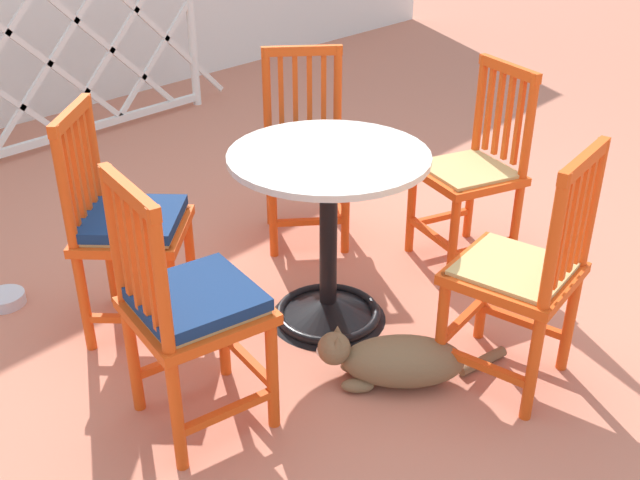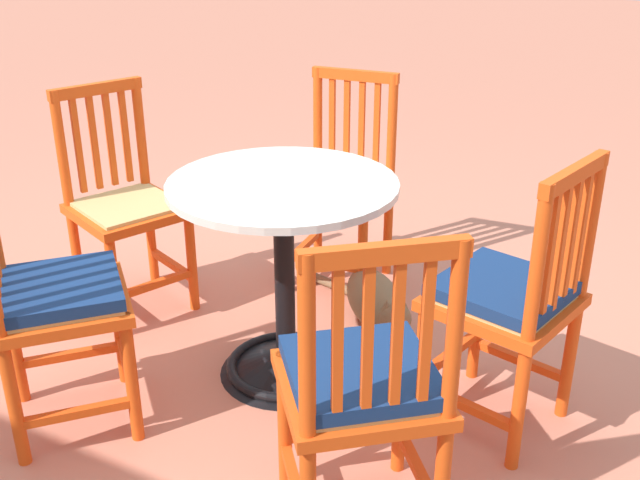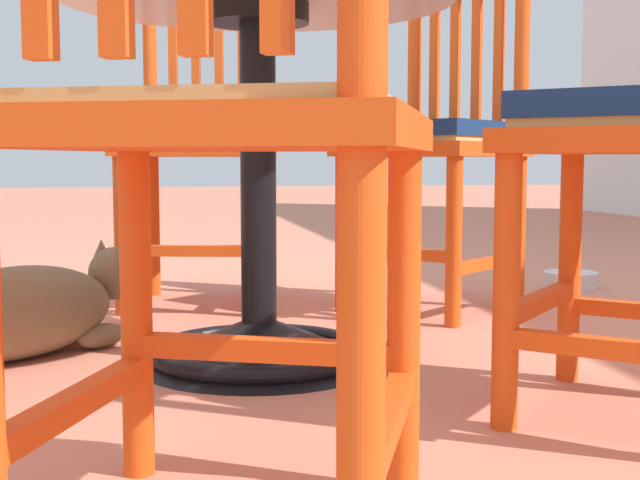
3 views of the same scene
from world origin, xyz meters
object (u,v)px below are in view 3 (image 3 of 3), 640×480
Objects in this scene: cafe_table at (259,221)px; orange_chair_near_fence at (437,144)px; orange_chair_at_corner at (212,129)px; tabby_cat at (34,310)px; orange_chair_tucked_in at (199,145)px; pet_water_bowl at (571,280)px.

orange_chair_near_fence is (-0.54, 0.54, 0.16)m from cafe_table.
orange_chair_at_corner is 1.08m from tabby_cat.
orange_chair_near_fence is (0.21, 0.62, 0.00)m from orange_chair_tucked_in.
pet_water_bowl is (-0.30, 0.55, -0.42)m from orange_chair_near_fence.
orange_chair_near_fence is 1.48× the size of tabby_cat.
cafe_table is at bearing 170.10° from orange_chair_at_corner.
orange_chair_tucked_in is 1.00× the size of orange_chair_near_fence.
orange_chair_tucked_in and orange_chair_near_fence have the same top height.
cafe_table is 4.47× the size of pet_water_bowl.
orange_chair_near_fence is 0.75m from pet_water_bowl.
cafe_table is 0.77m from orange_chair_tucked_in.
orange_chair_near_fence is 1.12m from tabby_cat.
cafe_table reaches higher than tabby_cat.
orange_chair_tucked_in is at bearing 147.83° from tabby_cat.
pet_water_bowl is (-1.66, 1.24, -0.41)m from orange_chair_at_corner.
tabby_cat is at bearing -109.34° from cafe_table.
orange_chair_near_fence reaches higher than tabby_cat.
pet_water_bowl is at bearing 118.21° from orange_chair_near_fence.
orange_chair_near_fence is at bearing 135.04° from cafe_table.
cafe_table is 0.84m from orange_chair_at_corner.
cafe_table is at bearing 5.98° from orange_chair_tucked_in.
pet_water_bowl is at bearing 113.80° from tabby_cat.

